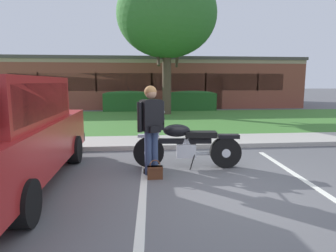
{
  "coord_description": "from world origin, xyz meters",
  "views": [
    {
      "loc": [
        -1.37,
        -4.59,
        1.77
      ],
      "look_at": [
        -0.77,
        1.5,
        0.85
      ],
      "focal_mm": 31.32,
      "sensor_mm": 36.0,
      "label": 1
    }
  ],
  "objects_px": {
    "rider_person": "(151,124)",
    "shade_tree": "(167,15)",
    "handbag": "(155,171)",
    "hedge_left": "(127,101)",
    "hedge_center_left": "(192,100)",
    "brick_building": "(149,83)",
    "motorcycle": "(191,145)"
  },
  "relations": [
    {
      "from": "motorcycle",
      "to": "shade_tree",
      "type": "xyz_separation_m",
      "value": [
        0.41,
        9.75,
        4.68
      ]
    },
    {
      "from": "rider_person",
      "to": "brick_building",
      "type": "bearing_deg",
      "value": 88.13
    },
    {
      "from": "motorcycle",
      "to": "shade_tree",
      "type": "distance_m",
      "value": 10.83
    },
    {
      "from": "handbag",
      "to": "shade_tree",
      "type": "distance_m",
      "value": 11.64
    },
    {
      "from": "motorcycle",
      "to": "rider_person",
      "type": "height_order",
      "value": "rider_person"
    },
    {
      "from": "handbag",
      "to": "shade_tree",
      "type": "relative_size",
      "value": 0.05
    },
    {
      "from": "rider_person",
      "to": "shade_tree",
      "type": "bearing_deg",
      "value": 82.94
    },
    {
      "from": "rider_person",
      "to": "hedge_center_left",
      "type": "relative_size",
      "value": 0.6
    },
    {
      "from": "hedge_left",
      "to": "handbag",
      "type": "bearing_deg",
      "value": -85.45
    },
    {
      "from": "motorcycle",
      "to": "handbag",
      "type": "height_order",
      "value": "motorcycle"
    },
    {
      "from": "hedge_center_left",
      "to": "brick_building",
      "type": "distance_m",
      "value": 7.14
    },
    {
      "from": "shade_tree",
      "to": "brick_building",
      "type": "distance_m",
      "value": 9.37
    },
    {
      "from": "hedge_left",
      "to": "rider_person",
      "type": "bearing_deg",
      "value": -85.58
    },
    {
      "from": "shade_tree",
      "to": "hedge_left",
      "type": "bearing_deg",
      "value": 137.16
    },
    {
      "from": "rider_person",
      "to": "shade_tree",
      "type": "distance_m",
      "value": 11.04
    },
    {
      "from": "motorcycle",
      "to": "rider_person",
      "type": "bearing_deg",
      "value": -155.18
    },
    {
      "from": "rider_person",
      "to": "hedge_left",
      "type": "relative_size",
      "value": 0.62
    },
    {
      "from": "motorcycle",
      "to": "handbag",
      "type": "bearing_deg",
      "value": -139.52
    },
    {
      "from": "rider_person",
      "to": "handbag",
      "type": "height_order",
      "value": "rider_person"
    },
    {
      "from": "hedge_center_left",
      "to": "hedge_left",
      "type": "bearing_deg",
      "value": 180.0
    },
    {
      "from": "rider_person",
      "to": "brick_building",
      "type": "distance_m",
      "value": 18.86
    },
    {
      "from": "hedge_left",
      "to": "hedge_center_left",
      "type": "bearing_deg",
      "value": 0.0
    },
    {
      "from": "brick_building",
      "to": "hedge_left",
      "type": "bearing_deg",
      "value": -103.18
    },
    {
      "from": "handbag",
      "to": "brick_building",
      "type": "distance_m",
      "value": 19.19
    },
    {
      "from": "motorcycle",
      "to": "hedge_left",
      "type": "distance_m",
      "value": 11.93
    },
    {
      "from": "hedge_left",
      "to": "hedge_center_left",
      "type": "xyz_separation_m",
      "value": [
        3.93,
        0.0,
        0.0
      ]
    },
    {
      "from": "shade_tree",
      "to": "hedge_center_left",
      "type": "xyz_separation_m",
      "value": [
        1.73,
        2.04,
        -4.51
      ]
    },
    {
      "from": "hedge_center_left",
      "to": "brick_building",
      "type": "height_order",
      "value": "brick_building"
    },
    {
      "from": "rider_person",
      "to": "hedge_left",
      "type": "height_order",
      "value": "rider_person"
    },
    {
      "from": "hedge_left",
      "to": "shade_tree",
      "type": "bearing_deg",
      "value": -42.84
    },
    {
      "from": "shade_tree",
      "to": "handbag",
      "type": "bearing_deg",
      "value": -96.59
    },
    {
      "from": "hedge_left",
      "to": "brick_building",
      "type": "distance_m",
      "value": 6.91
    }
  ]
}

